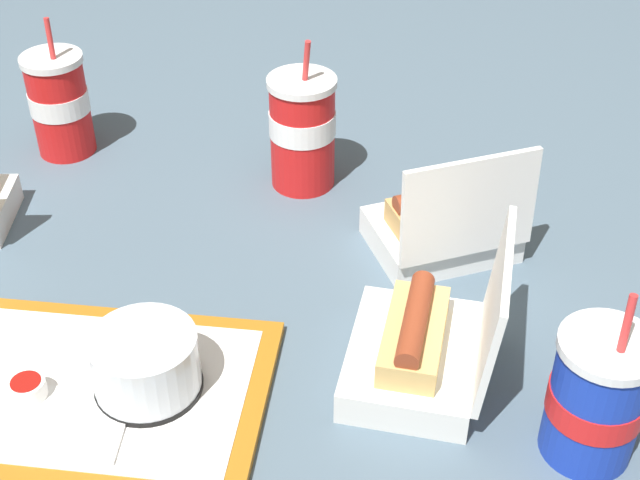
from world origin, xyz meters
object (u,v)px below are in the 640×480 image
(ketchup_cup, at_px, (27,389))
(clamshell_hotdog_corner, at_px, (422,347))
(soda_cup_right, at_px, (60,103))
(soda_cup_center, at_px, (302,130))
(soda_cup_corner, at_px, (596,397))
(clamshell_hotdog_right, at_px, (444,225))
(cake_container, at_px, (146,365))
(plastic_fork, at_px, (49,337))
(food_tray, at_px, (97,392))

(ketchup_cup, bearing_deg, clamshell_hotdog_corner, 7.44)
(clamshell_hotdog_corner, height_order, soda_cup_right, soda_cup_right)
(clamshell_hotdog_corner, height_order, soda_cup_center, soda_cup_center)
(ketchup_cup, relative_size, soda_cup_corner, 0.19)
(clamshell_hotdog_right, bearing_deg, cake_container, -142.07)
(cake_container, xyz_separation_m, clamshell_hotdog_corner, (0.30, 0.04, -0.01))
(soda_cup_right, bearing_deg, soda_cup_center, -13.11)
(ketchup_cup, height_order, soda_cup_right, soda_cup_right)
(ketchup_cup, distance_m, soda_cup_corner, 0.58)
(ketchup_cup, xyz_separation_m, plastic_fork, (-0.00, 0.09, -0.01))
(plastic_fork, distance_m, soda_cup_corner, 0.60)
(cake_container, distance_m, clamshell_hotdog_corner, 0.30)
(ketchup_cup, distance_m, plastic_fork, 0.09)
(ketchup_cup, relative_size, plastic_fork, 0.36)
(food_tray, bearing_deg, soda_cup_right, 106.88)
(soda_cup_center, bearing_deg, soda_cup_right, 166.89)
(plastic_fork, height_order, soda_cup_corner, soda_cup_corner)
(food_tray, xyz_separation_m, clamshell_hotdog_corner, (0.35, 0.04, 0.03))
(ketchup_cup, height_order, plastic_fork, ketchup_cup)
(food_tray, relative_size, soda_cup_corner, 1.92)
(plastic_fork, bearing_deg, clamshell_hotdog_corner, -16.64)
(clamshell_hotdog_right, bearing_deg, soda_cup_center, 139.12)
(food_tray, xyz_separation_m, clamshell_hotdog_right, (0.40, 0.27, 0.03))
(soda_cup_right, height_order, soda_cup_corner, soda_cup_right)
(food_tray, height_order, cake_container, cake_container)
(ketchup_cup, height_order, soda_cup_corner, soda_cup_corner)
(soda_cup_right, bearing_deg, food_tray, -73.12)
(soda_cup_right, distance_m, soda_cup_corner, 0.88)
(plastic_fork, distance_m, soda_cup_right, 0.45)
(soda_cup_right, bearing_deg, plastic_fork, -78.87)
(ketchup_cup, distance_m, clamshell_hotdog_corner, 0.42)
(cake_container, relative_size, clamshell_hotdog_corner, 0.55)
(soda_cup_center, bearing_deg, plastic_fork, -128.29)
(ketchup_cup, height_order, clamshell_hotdog_right, clamshell_hotdog_right)
(ketchup_cup, relative_size, clamshell_hotdog_right, 0.19)
(clamshell_hotdog_corner, relative_size, soda_cup_center, 0.93)
(clamshell_hotdog_right, bearing_deg, soda_cup_right, 155.90)
(clamshell_hotdog_right, height_order, soda_cup_corner, soda_cup_corner)
(food_tray, xyz_separation_m, soda_cup_corner, (0.51, -0.06, 0.07))
(clamshell_hotdog_corner, xyz_separation_m, soda_cup_corner, (0.16, -0.10, 0.03))
(clamshell_hotdog_corner, relative_size, soda_cup_corner, 1.02)
(plastic_fork, distance_m, soda_cup_center, 0.46)
(plastic_fork, relative_size, soda_cup_right, 0.50)
(ketchup_cup, bearing_deg, clamshell_hotdog_right, 31.32)
(food_tray, distance_m, clamshell_hotdog_right, 0.48)
(plastic_fork, xyz_separation_m, soda_cup_center, (0.28, 0.36, 0.07))
(food_tray, height_order, clamshell_hotdog_corner, clamshell_hotdog_corner)
(soda_cup_right, bearing_deg, clamshell_hotdog_right, -24.10)
(food_tray, distance_m, ketchup_cup, 0.07)
(food_tray, bearing_deg, ketchup_cup, -166.32)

